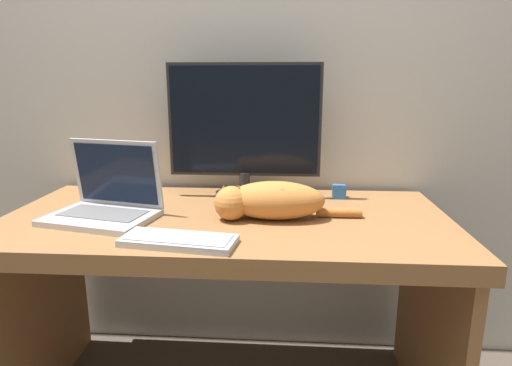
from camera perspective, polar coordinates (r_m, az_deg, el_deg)
wall_back at (r=1.83m, az=-2.40°, el=16.78°), size 6.40×0.06×2.60m
desk at (r=1.53m, az=-3.91°, el=-9.77°), size 1.52×0.73×0.75m
monitor at (r=1.65m, az=-1.55°, el=6.92°), size 0.59×0.23×0.52m
laptop at (r=1.52m, az=-19.37°, el=-2.52°), size 0.38×0.31×0.26m
external_keyboard at (r=1.24m, az=-10.26°, el=-7.55°), size 0.34×0.17×0.02m
cat at (r=1.42m, az=1.76°, el=-2.28°), size 0.49×0.15×0.13m
small_toy at (r=1.71m, az=11.01°, el=-1.14°), size 0.05×0.05×0.05m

